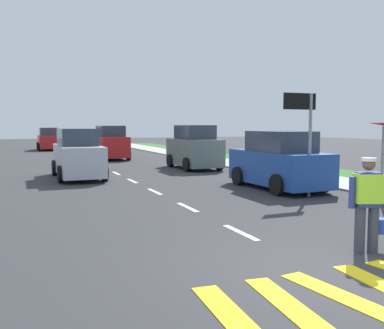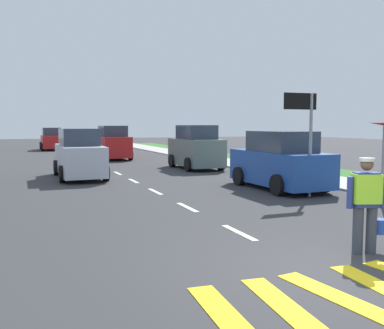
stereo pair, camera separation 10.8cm
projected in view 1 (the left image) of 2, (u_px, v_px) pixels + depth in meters
The scene contains 13 objects.
ground_plane at pixel (93, 163), 25.94m from camera, with size 96.00×96.00×0.00m, color #333335.
sidewalk_right at pixel (308, 178), 18.49m from camera, with size 2.40×72.00×0.14m, color #B2ADA3.
grass_verge_right at pixel (353, 175), 19.39m from camera, with size 2.40×72.00×0.06m, color #38722D.
crosswalk_stripes at pixel (364, 291), 5.86m from camera, with size 4.52×1.93×0.01m.
lane_center_line at pixel (83, 158), 29.82m from camera, with size 0.14×46.40×0.01m.
road_worker at pixel (369, 200), 7.58m from camera, with size 0.77×0.41×1.67m.
yield_sign at pixel (383, 131), 12.10m from camera, with size 0.80×0.80×2.29m.
lane_direction_sign at pixel (304, 119), 13.40m from camera, with size 1.16×0.11×3.20m.
car_oncoming_lead at pixel (78, 155), 18.30m from camera, with size 1.90×4.38×2.08m.
car_outgoing_far at pixel (110, 144), 28.40m from camera, with size 1.97×4.09×2.18m.
car_parked_far at pixel (194, 149), 22.25m from camera, with size 1.94×3.87×2.22m.
car_oncoming_third at pixel (48, 140), 38.76m from camera, with size 1.92×3.94×1.98m.
car_parked_curbside at pixel (279, 162), 15.25m from camera, with size 1.99×4.21×2.02m.
Camera 1 is at (-4.28, -5.16, 2.23)m, focal length 40.85 mm.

